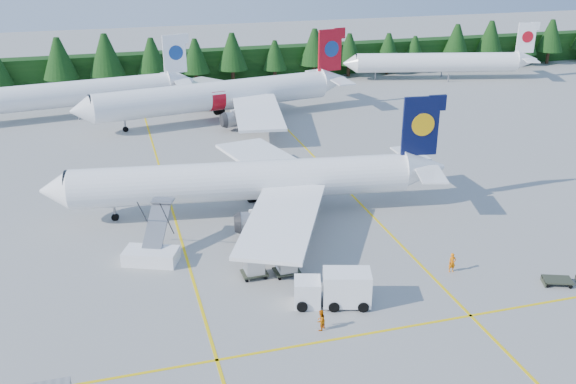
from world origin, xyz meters
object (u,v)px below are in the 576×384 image
object	(u,v)px
airliner_red	(210,97)
service_truck	(333,288)
airstairs	(152,251)
airliner_navy	(235,182)

from	to	relation	value
airliner_red	service_truck	distance (m)	54.98
airliner_red	airstairs	world-z (taller)	airliner_red
service_truck	airliner_navy	bearing A→B (deg)	117.43
airliner_navy	airstairs	world-z (taller)	airliner_navy
airliner_navy	service_truck	xyz separation A→B (m)	(3.77, -19.46, -2.14)
airliner_navy	airstairs	xyz separation A→B (m)	(-9.44, -8.05, -2.65)
airliner_navy	service_truck	distance (m)	19.94
airliner_navy	airliner_red	distance (m)	35.63
airliner_red	airstairs	size ratio (longest dim) A/B	5.97
service_truck	airliner_red	bearing A→B (deg)	106.81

